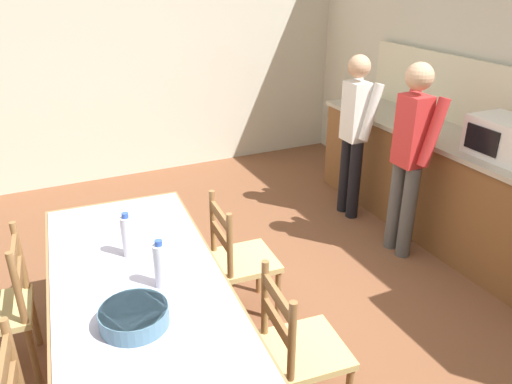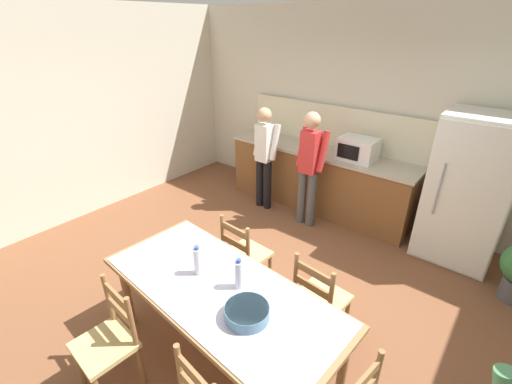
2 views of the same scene
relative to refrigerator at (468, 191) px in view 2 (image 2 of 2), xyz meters
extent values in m
plane|color=brown|center=(-1.35, -2.19, -0.89)|extent=(8.32, 8.32, 0.00)
cube|color=beige|center=(-1.35, 0.47, 0.56)|extent=(6.52, 0.12, 2.90)
cube|color=beige|center=(-4.61, -2.19, 0.56)|extent=(0.12, 5.20, 2.90)
cube|color=brown|center=(-1.97, 0.04, -0.44)|extent=(2.85, 0.62, 0.90)
cube|color=#B2A893|center=(-1.97, 0.04, 0.03)|extent=(2.89, 0.66, 0.04)
cube|color=#B7BCC1|center=(-2.61, 0.04, 0.03)|extent=(0.52, 0.38, 0.02)
cube|color=beige|center=(-1.97, 0.35, 0.35)|extent=(2.85, 0.03, 0.60)
cube|color=silver|center=(0.00, 0.01, 0.00)|extent=(0.84, 0.68, 1.78)
cube|color=silver|center=(0.00, -0.34, 0.00)|extent=(0.81, 0.02, 1.71)
cylinder|color=#A5AAB2|center=(-0.25, -0.36, 0.09)|extent=(0.02, 0.02, 0.62)
cube|color=white|center=(-1.39, 0.02, 0.20)|extent=(0.50, 0.38, 0.30)
cube|color=black|center=(-1.44, -0.17, 0.20)|extent=(0.30, 0.01, 0.19)
cylinder|color=olive|center=(-2.16, -3.15, -0.53)|extent=(0.07, 0.07, 0.73)
cylinder|color=olive|center=(-2.12, -2.44, -0.53)|extent=(0.07, 0.07, 0.73)
cylinder|color=olive|center=(-0.24, -2.57, -0.53)|extent=(0.07, 0.07, 0.73)
cube|color=olive|center=(-1.20, -2.86, -0.15)|extent=(2.13, 1.04, 0.04)
cube|color=#B7B2CC|center=(-1.20, -2.86, -0.12)|extent=(2.05, 1.00, 0.01)
cylinder|color=silver|center=(-1.46, -2.84, 0.00)|extent=(0.07, 0.07, 0.24)
cylinder|color=#2D51B2|center=(-1.46, -2.84, 0.14)|extent=(0.04, 0.04, 0.03)
cylinder|color=silver|center=(-1.09, -2.75, 0.00)|extent=(0.07, 0.07, 0.24)
cylinder|color=#2D51B2|center=(-1.09, -2.75, 0.14)|extent=(0.04, 0.04, 0.03)
cylinder|color=slate|center=(-0.84, -2.95, -0.07)|extent=(0.32, 0.32, 0.09)
cylinder|color=slate|center=(-0.84, -2.95, -0.04)|extent=(0.31, 0.31, 0.02)
cylinder|color=olive|center=(-0.49, -1.95, -0.69)|extent=(0.04, 0.04, 0.41)
cylinder|color=olive|center=(-0.85, -1.92, -0.69)|extent=(0.04, 0.04, 0.41)
cylinder|color=olive|center=(-0.52, -2.29, -0.69)|extent=(0.04, 0.04, 0.41)
cylinder|color=olive|center=(-0.88, -2.26, -0.69)|extent=(0.04, 0.04, 0.41)
cube|color=tan|center=(-0.68, -2.11, -0.46)|extent=(0.46, 0.44, 0.04)
cylinder|color=olive|center=(-0.52, -2.29, -0.21)|extent=(0.04, 0.04, 0.46)
cylinder|color=olive|center=(-0.88, -2.26, -0.21)|extent=(0.04, 0.04, 0.46)
cube|color=olive|center=(-0.70, -2.28, -0.08)|extent=(0.36, 0.06, 0.07)
cube|color=olive|center=(-0.70, -2.28, -0.23)|extent=(0.36, 0.06, 0.07)
cylinder|color=olive|center=(-1.91, -3.76, -0.69)|extent=(0.04, 0.04, 0.41)
cylinder|color=olive|center=(-1.89, -3.42, -0.69)|extent=(0.04, 0.04, 0.41)
cylinder|color=olive|center=(-1.53, -3.45, -0.69)|extent=(0.04, 0.04, 0.41)
cube|color=tan|center=(-1.72, -3.61, -0.46)|extent=(0.45, 0.43, 0.04)
cylinder|color=olive|center=(-1.89, -3.42, -0.21)|extent=(0.04, 0.04, 0.46)
cylinder|color=olive|center=(-1.53, -3.45, -0.21)|extent=(0.04, 0.04, 0.46)
cube|color=olive|center=(-1.71, -3.44, -0.08)|extent=(0.36, 0.05, 0.07)
cube|color=olive|center=(-1.71, -3.44, -0.23)|extent=(0.36, 0.05, 0.07)
cylinder|color=olive|center=(0.03, -2.74, -0.21)|extent=(0.04, 0.04, 0.46)
cube|color=olive|center=(0.00, -2.92, -0.08)|extent=(0.08, 0.36, 0.07)
cylinder|color=olive|center=(-1.43, -1.89, -0.69)|extent=(0.04, 0.04, 0.41)
cylinder|color=olive|center=(-1.79, -1.87, -0.69)|extent=(0.04, 0.04, 0.41)
cylinder|color=olive|center=(-1.45, -2.23, -0.69)|extent=(0.04, 0.04, 0.41)
cylinder|color=olive|center=(-1.81, -2.20, -0.69)|extent=(0.04, 0.04, 0.41)
cube|color=tan|center=(-1.62, -2.05, -0.46)|extent=(0.44, 0.42, 0.04)
cylinder|color=olive|center=(-1.45, -2.23, -0.21)|extent=(0.04, 0.04, 0.46)
cylinder|color=olive|center=(-1.81, -2.20, -0.21)|extent=(0.04, 0.04, 0.46)
cube|color=olive|center=(-1.63, -2.22, -0.08)|extent=(0.36, 0.05, 0.07)
cube|color=olive|center=(-1.63, -2.22, -0.23)|extent=(0.36, 0.05, 0.07)
cylinder|color=olive|center=(-0.94, -3.48, -0.21)|extent=(0.04, 0.04, 0.46)
cube|color=olive|center=(-0.76, -3.50, -0.08)|extent=(0.36, 0.06, 0.07)
cylinder|color=black|center=(-2.68, -0.49, -0.50)|extent=(0.12, 0.12, 0.78)
cylinder|color=black|center=(-2.53, -0.49, -0.50)|extent=(0.12, 0.12, 0.78)
cube|color=white|center=(-2.61, -0.49, 0.16)|extent=(0.22, 0.18, 0.55)
sphere|color=tan|center=(-2.61, -0.49, 0.57)|extent=(0.21, 0.21, 0.21)
cylinder|color=white|center=(-2.76, -0.43, 0.19)|extent=(0.09, 0.21, 0.52)
cylinder|color=white|center=(-2.45, -0.43, 0.19)|extent=(0.09, 0.21, 0.52)
cylinder|color=#4C4C4C|center=(-1.90, -0.51, -0.49)|extent=(0.12, 0.12, 0.81)
cylinder|color=#4C4C4C|center=(-1.74, -0.51, -0.49)|extent=(0.12, 0.12, 0.81)
cube|color=red|center=(-1.82, -0.51, 0.20)|extent=(0.23, 0.19, 0.57)
sphere|color=tan|center=(-1.82, -0.51, 0.63)|extent=(0.22, 0.22, 0.22)
cylinder|color=red|center=(-1.98, -0.44, 0.23)|extent=(0.09, 0.22, 0.54)
cylinder|color=red|center=(-1.66, -0.44, 0.23)|extent=(0.09, 0.22, 0.54)
camera|label=1|loc=(1.07, -3.22, 1.41)|focal=35.00mm
camera|label=2|loc=(0.32, -4.28, 1.76)|focal=24.00mm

